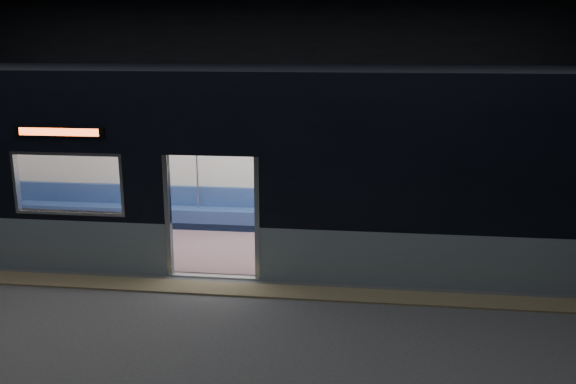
# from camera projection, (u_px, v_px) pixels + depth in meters

# --- Properties ---
(station_floor) EXTENTS (24.00, 14.00, 0.01)m
(station_floor) POSITION_uv_depth(u_px,v_px,m) (197.00, 304.00, 9.08)
(station_floor) COLOR #47494C
(station_floor) RESTS_ON ground
(station_envelope) EXTENTS (24.00, 14.00, 5.00)m
(station_envelope) POSITION_uv_depth(u_px,v_px,m) (188.00, 52.00, 8.19)
(station_envelope) COLOR black
(station_envelope) RESTS_ON station_floor
(tactile_strip) EXTENTS (22.80, 0.50, 0.03)m
(tactile_strip) POSITION_uv_depth(u_px,v_px,m) (207.00, 288.00, 9.60)
(tactile_strip) COLOR #8C7F59
(tactile_strip) RESTS_ON station_floor
(metro_car) EXTENTS (18.00, 3.04, 3.35)m
(metro_car) POSITION_uv_depth(u_px,v_px,m) (231.00, 151.00, 11.08)
(metro_car) COLOR gray
(metro_car) RESTS_ON station_floor
(passenger) EXTENTS (0.47, 0.76, 1.44)m
(passenger) POSITION_uv_depth(u_px,v_px,m) (464.00, 199.00, 11.77)
(passenger) COLOR black
(passenger) RESTS_ON metro_car
(handbag) EXTENTS (0.38, 0.36, 0.15)m
(handbag) POSITION_uv_depth(u_px,v_px,m) (466.00, 209.00, 11.57)
(handbag) COLOR black
(handbag) RESTS_ON passenger
(transit_map) EXTENTS (0.94, 0.03, 0.61)m
(transit_map) POSITION_uv_depth(u_px,v_px,m) (392.00, 162.00, 12.08)
(transit_map) COLOR white
(transit_map) RESTS_ON metro_car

